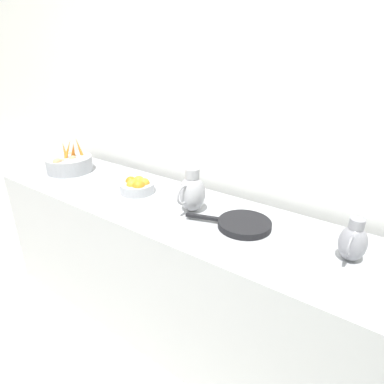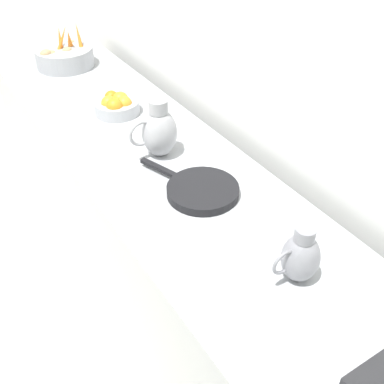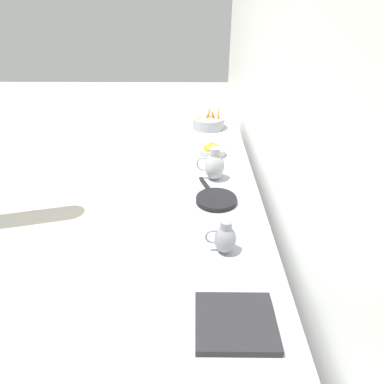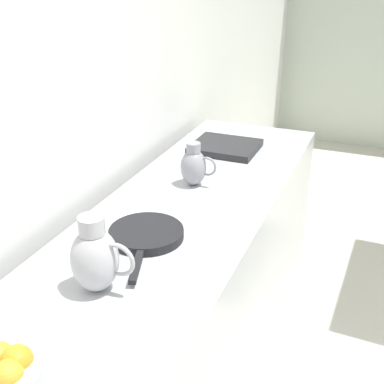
% 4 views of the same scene
% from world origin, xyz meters
% --- Properties ---
extents(prep_counter, '(0.68, 3.24, 0.88)m').
position_xyz_m(prep_counter, '(-1.50, 0.23, 0.44)').
color(prep_counter, '#ADAFB5').
rests_on(prep_counter, ground_plane).
extents(vegetable_colander, '(0.34, 0.34, 0.24)m').
position_xyz_m(vegetable_colander, '(-1.52, -1.09, 0.94)').
color(vegetable_colander, '#9EA0A5').
rests_on(vegetable_colander, prep_counter).
extents(orange_bowl, '(0.22, 0.22, 0.10)m').
position_xyz_m(orange_bowl, '(-1.53, -0.38, 0.93)').
color(orange_bowl, '#ADAFB5').
rests_on(orange_bowl, prep_counter).
extents(metal_pitcher_tall, '(0.21, 0.15, 0.25)m').
position_xyz_m(metal_pitcher_tall, '(-1.53, 0.06, 0.99)').
color(metal_pitcher_tall, '#A3A3A8').
rests_on(metal_pitcher_tall, prep_counter).
extents(metal_pitcher_short, '(0.17, 0.12, 0.20)m').
position_xyz_m(metal_pitcher_short, '(-1.54, 0.90, 0.97)').
color(metal_pitcher_short, gray).
rests_on(metal_pitcher_short, prep_counter).
extents(skillet_on_counter, '(0.28, 0.44, 0.03)m').
position_xyz_m(skillet_on_counter, '(-1.53, 0.39, 0.90)').
color(skillet_on_counter, black).
rests_on(skillet_on_counter, prep_counter).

